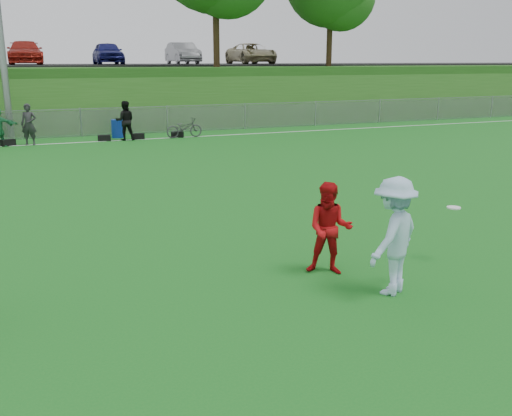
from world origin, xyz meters
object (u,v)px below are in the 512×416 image
player_red_center (330,229)px  bicycle (184,128)px  frisbee (454,208)px  player_blue (394,236)px  recycling_bin (117,129)px

player_red_center → bicycle: bearing=114.7°
player_red_center → frisbee: size_ratio=6.43×
frisbee → player_blue: bearing=-155.4°
player_blue → frisbee: player_blue is taller
recycling_bin → frisbee: bearing=-81.0°
player_red_center → recycling_bin: 18.42m
frisbee → recycling_bin: 18.88m
frisbee → bicycle: (-0.16, 17.53, -0.52)m
player_red_center → recycling_bin: player_red_center is taller
bicycle → player_red_center: bearing=166.9°
bicycle → player_blue: bearing=168.8°
frisbee → bicycle: frisbee is taller
frisbee → recycling_bin: size_ratio=0.30×
player_red_center → bicycle: size_ratio=0.92×
frisbee → recycling_bin: bearing=99.0°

